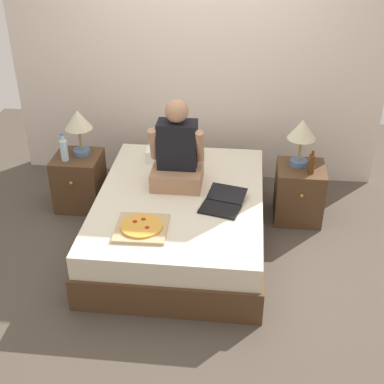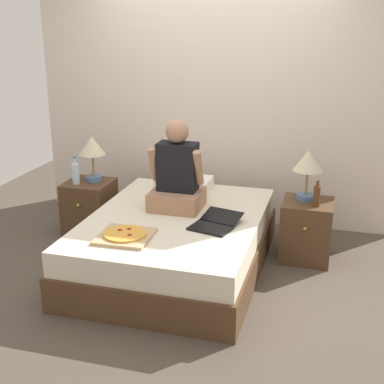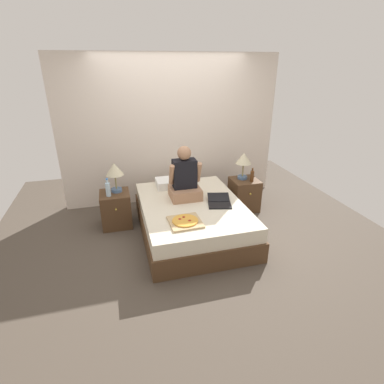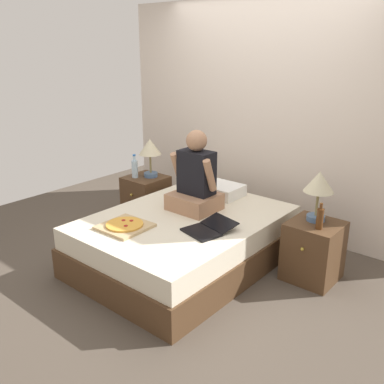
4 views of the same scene
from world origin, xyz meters
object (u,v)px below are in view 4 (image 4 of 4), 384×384
object	(u,v)px
beer_bottle	(320,218)
laptop	(207,229)
nightstand_right	(313,251)
pizza_box	(125,226)
lamp_on_right_nightstand	(319,185)
bed	(185,240)
lamp_on_left_nightstand	(150,150)
person_seated	(195,181)
nightstand_left	(146,198)
water_bottle	(135,168)

from	to	relation	value
beer_bottle	laptop	distance (m)	0.95
nightstand_right	beer_bottle	world-z (taller)	beer_bottle
laptop	pizza_box	world-z (taller)	laptop
lamp_on_right_nightstand	laptop	world-z (taller)	lamp_on_right_nightstand
laptop	pizza_box	size ratio (longest dim) A/B	1.16
lamp_on_right_nightstand	pizza_box	xyz separation A→B (m)	(-1.27, -1.11, -0.36)
bed	lamp_on_right_nightstand	size ratio (longest dim) A/B	4.37
beer_bottle	pizza_box	distance (m)	1.68
nightstand_right	laptop	xyz separation A→B (m)	(-0.69, -0.65, 0.24)
lamp_on_left_nightstand	beer_bottle	bearing A→B (deg)	-3.97
laptop	bed	bearing A→B (deg)	160.59
pizza_box	person_seated	bearing A→B (deg)	76.36
lamp_on_right_nightstand	beer_bottle	size ratio (longest dim) A/B	1.96
beer_bottle	pizza_box	world-z (taller)	beer_bottle
lamp_on_right_nightstand	pizza_box	bearing A→B (deg)	-138.76
lamp_on_right_nightstand	nightstand_left	bearing A→B (deg)	-178.64
lamp_on_left_nightstand	lamp_on_right_nightstand	bearing A→B (deg)	0.00
nightstand_right	beer_bottle	size ratio (longest dim) A/B	2.35
beer_bottle	person_seated	size ratio (longest dim) A/B	0.29
bed	laptop	world-z (taller)	laptop
nightstand_left	lamp_on_left_nightstand	size ratio (longest dim) A/B	1.20
lamp_on_left_nightstand	water_bottle	bearing A→B (deg)	-130.60
water_bottle	beer_bottle	xyz separation A→B (m)	(2.28, -0.01, -0.02)
water_bottle	lamp_on_right_nightstand	xyz separation A→B (m)	(2.18, 0.14, 0.22)
laptop	pizza_box	distance (m)	0.73
person_seated	pizza_box	xyz separation A→B (m)	(-0.18, -0.76, -0.27)
nightstand_right	beer_bottle	bearing A→B (deg)	-54.99
bed	water_bottle	distance (m)	1.29
lamp_on_right_nightstand	laptop	bearing A→B (deg)	-133.39
nightstand_right	nightstand_left	bearing A→B (deg)	180.00
pizza_box	nightstand_right	bearing A→B (deg)	39.28
nightstand_left	lamp_on_left_nightstand	world-z (taller)	lamp_on_left_nightstand
bed	beer_bottle	world-z (taller)	beer_bottle
nightstand_left	nightstand_right	size ratio (longest dim) A/B	1.00
nightstand_right	laptop	size ratio (longest dim) A/B	1.13
nightstand_left	bed	bearing A→B (deg)	-26.10
lamp_on_left_nightstand	person_seated	bearing A→B (deg)	-20.03
water_bottle	nightstand_right	bearing A→B (deg)	2.33
lamp_on_left_nightstand	bed	bearing A→B (deg)	-29.16
person_seated	laptop	bearing A→B (deg)	-39.56
water_bottle	nightstand_right	distance (m)	2.25
nightstand_left	beer_bottle	world-z (taller)	beer_bottle
lamp_on_left_nightstand	nightstand_left	bearing A→B (deg)	-128.63
nightstand_left	water_bottle	xyz separation A→B (m)	(-0.08, -0.09, 0.38)
person_seated	lamp_on_left_nightstand	bearing A→B (deg)	159.97
lamp_on_right_nightstand	person_seated	world-z (taller)	person_seated
bed	nightstand_left	size ratio (longest dim) A/B	3.63
bed	lamp_on_right_nightstand	bearing A→B (deg)	28.92
nightstand_left	person_seated	xyz separation A→B (m)	(1.02, -0.31, 0.50)
water_bottle	person_seated	world-z (taller)	person_seated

